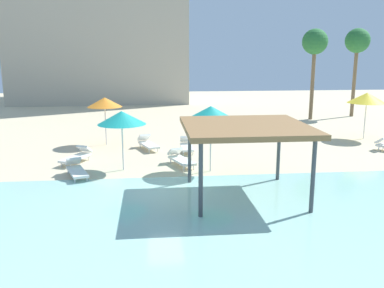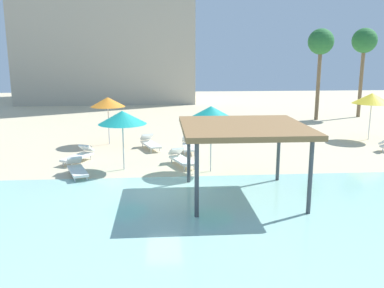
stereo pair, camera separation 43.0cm
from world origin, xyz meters
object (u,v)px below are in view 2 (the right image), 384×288
at_px(lounge_chair_5, 181,158).
at_px(palm_tree_1, 364,43).
at_px(beach_umbrella_teal_0, 211,113).
at_px(beach_umbrella_yellow_4, 372,98).
at_px(beach_umbrella_teal_3, 122,118).
at_px(lounge_chair_6, 79,155).
at_px(palm_tree_2, 321,44).
at_px(lounge_chair_4, 77,168).
at_px(shade_pavilion, 244,129).
at_px(lounge_chair_1, 150,143).
at_px(lounge_chair_3, 189,145).
at_px(beach_umbrella_orange_1, 108,102).

relative_size(lounge_chair_5, palm_tree_1, 0.29).
relative_size(beach_umbrella_teal_0, beach_umbrella_yellow_4, 1.04).
distance_m(beach_umbrella_teal_3, beach_umbrella_yellow_4, 14.90).
bearing_deg(lounge_chair_6, palm_tree_2, 152.31).
bearing_deg(lounge_chair_4, lounge_chair_6, 167.67).
relative_size(beach_umbrella_teal_3, beach_umbrella_yellow_4, 0.95).
height_order(beach_umbrella_teal_3, palm_tree_2, palm_tree_2).
relative_size(shade_pavilion, beach_umbrella_teal_0, 1.50).
relative_size(shade_pavilion, lounge_chair_6, 2.17).
relative_size(shade_pavilion, palm_tree_2, 0.63).
height_order(beach_umbrella_yellow_4, lounge_chair_4, beach_umbrella_yellow_4).
bearing_deg(palm_tree_1, lounge_chair_1, -148.28).
xyz_separation_m(palm_tree_1, palm_tree_2, (-3.89, -1.15, -0.11)).
relative_size(lounge_chair_6, palm_tree_2, 0.29).
distance_m(lounge_chair_5, palm_tree_1, 20.86).
distance_m(lounge_chair_5, palm_tree_2, 17.43).
height_order(lounge_chair_6, palm_tree_1, palm_tree_1).
xyz_separation_m(beach_umbrella_yellow_4, palm_tree_1, (3.54, 8.67, 3.31)).
bearing_deg(beach_umbrella_teal_3, palm_tree_2, 43.65).
xyz_separation_m(lounge_chair_3, palm_tree_1, (14.35, 10.86, 5.42)).
relative_size(beach_umbrella_teal_3, lounge_chair_4, 1.31).
bearing_deg(beach_umbrella_teal_0, shade_pavilion, -77.95).
bearing_deg(beach_umbrella_teal_3, beach_umbrella_teal_0, -8.58).
bearing_deg(beach_umbrella_orange_1, lounge_chair_3, -25.71).
height_order(beach_umbrella_yellow_4, palm_tree_2, palm_tree_2).
relative_size(beach_umbrella_orange_1, lounge_chair_6, 1.35).
bearing_deg(shade_pavilion, lounge_chair_4, 154.23).
bearing_deg(palm_tree_2, palm_tree_1, 16.45).
xyz_separation_m(shade_pavilion, lounge_chair_6, (-6.69, 5.44, -2.12)).
xyz_separation_m(beach_umbrella_yellow_4, lounge_chair_3, (-10.81, -2.19, -2.11)).
bearing_deg(lounge_chair_3, lounge_chair_5, -10.40).
relative_size(shade_pavilion, beach_umbrella_teal_3, 1.64).
bearing_deg(lounge_chair_6, lounge_chair_4, 34.19).
relative_size(shade_pavilion, lounge_chair_4, 2.15).
height_order(shade_pavilion, beach_umbrella_orange_1, beach_umbrella_orange_1).
bearing_deg(lounge_chair_1, palm_tree_1, 102.04).
height_order(beach_umbrella_teal_3, beach_umbrella_yellow_4, beach_umbrella_yellow_4).
bearing_deg(lounge_chair_5, lounge_chair_1, -177.36).
height_order(beach_umbrella_yellow_4, lounge_chair_6, beach_umbrella_yellow_4).
bearing_deg(beach_umbrella_teal_3, beach_umbrella_yellow_4, 21.22).
relative_size(beach_umbrella_yellow_4, lounge_chair_4, 1.38).
bearing_deg(beach_umbrella_orange_1, lounge_chair_1, -30.33).
distance_m(beach_umbrella_orange_1, beach_umbrella_yellow_4, 15.14).
relative_size(beach_umbrella_yellow_4, lounge_chair_5, 1.38).
distance_m(shade_pavilion, palm_tree_1, 22.42).
xyz_separation_m(lounge_chair_3, lounge_chair_6, (-5.28, -1.72, 0.00)).
bearing_deg(palm_tree_2, lounge_chair_6, -144.02).
distance_m(beach_umbrella_yellow_4, palm_tree_2, 8.18).
relative_size(beach_umbrella_orange_1, lounge_chair_4, 1.33).
bearing_deg(lounge_chair_5, beach_umbrella_teal_0, 28.54).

